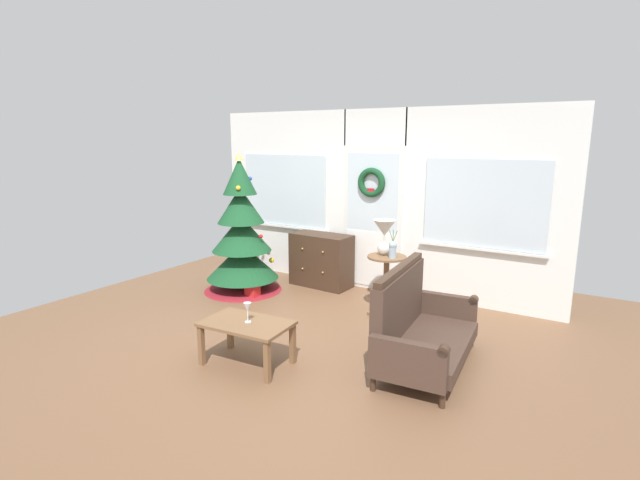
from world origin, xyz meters
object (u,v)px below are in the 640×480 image
at_px(side_table, 386,273).
at_px(wine_glass, 247,308).
at_px(coffee_table, 247,329).
at_px(dresser_cabinet, 321,260).
at_px(christmas_tree, 242,240).
at_px(flower_vase, 393,249).
at_px(settee_sofa, 417,327).
at_px(table_lamp, 384,232).
at_px(gift_box, 253,291).

height_order(side_table, wine_glass, side_table).
bearing_deg(coffee_table, dresser_cabinet, 105.72).
relative_size(christmas_tree, wine_glass, 10.11).
bearing_deg(dresser_cabinet, wine_glass, -73.99).
relative_size(side_table, flower_vase, 2.08).
bearing_deg(settee_sofa, dresser_cabinet, 141.50).
relative_size(settee_sofa, wine_glass, 7.73).
xyz_separation_m(christmas_tree, settee_sofa, (2.96, -0.90, -0.36)).
bearing_deg(table_lamp, side_table, -33.69).
xyz_separation_m(settee_sofa, coffee_table, (-1.40, -0.86, -0.01)).
xyz_separation_m(dresser_cabinet, coffee_table, (0.71, -2.54, -0.03)).
bearing_deg(dresser_cabinet, side_table, -22.61).
distance_m(table_lamp, gift_box, 2.03).
height_order(flower_vase, wine_glass, flower_vase).
height_order(christmas_tree, settee_sofa, christmas_tree).
bearing_deg(side_table, flower_vase, -30.96).
bearing_deg(table_lamp, gift_box, -165.04).
xyz_separation_m(table_lamp, wine_glass, (-0.49, -2.04, -0.44)).
bearing_deg(wine_glass, christmas_tree, 131.93).
distance_m(flower_vase, gift_box, 2.08).
bearing_deg(gift_box, coffee_table, -51.88).
xyz_separation_m(dresser_cabinet, table_lamp, (1.21, -0.49, 0.62)).
bearing_deg(settee_sofa, gift_box, 164.67).
relative_size(dresser_cabinet, flower_vase, 2.64).
distance_m(christmas_tree, table_lamp, 2.10).
relative_size(table_lamp, gift_box, 2.62).
distance_m(dresser_cabinet, coffee_table, 2.64).
bearing_deg(dresser_cabinet, coffee_table, -74.28).
relative_size(christmas_tree, coffee_table, 2.26).
height_order(table_lamp, coffee_table, table_lamp).
xyz_separation_m(coffee_table, wine_glass, (0.01, 0.01, 0.21)).
xyz_separation_m(dresser_cabinet, gift_box, (-0.53, -0.96, -0.31)).
height_order(christmas_tree, gift_box, christmas_tree).
xyz_separation_m(flower_vase, wine_glass, (-0.65, -1.94, -0.28)).
xyz_separation_m(christmas_tree, flower_vase, (2.22, 0.19, 0.11)).
xyz_separation_m(dresser_cabinet, settee_sofa, (2.11, -1.68, -0.01)).
relative_size(settee_sofa, coffee_table, 1.73).
xyz_separation_m(side_table, gift_box, (-1.80, -0.43, -0.43)).
relative_size(flower_vase, wine_glass, 1.79).
bearing_deg(coffee_table, settee_sofa, 31.63).
height_order(side_table, coffee_table, side_table).
bearing_deg(coffee_table, wine_glass, 36.79).
height_order(flower_vase, gift_box, flower_vase).
bearing_deg(christmas_tree, gift_box, -28.93).
height_order(dresser_cabinet, side_table, dresser_cabinet).
relative_size(settee_sofa, side_table, 2.07).
xyz_separation_m(christmas_tree, wine_glass, (1.57, -1.75, -0.17)).
bearing_deg(settee_sofa, christmas_tree, 163.08).
xyz_separation_m(settee_sofa, gift_box, (-2.64, 0.72, -0.29)).
xyz_separation_m(settee_sofa, flower_vase, (-0.74, 1.09, 0.47)).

